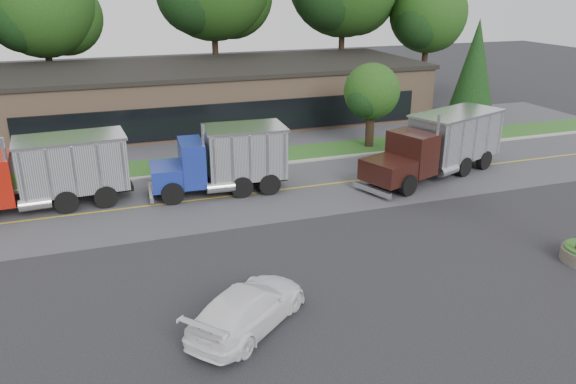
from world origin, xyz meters
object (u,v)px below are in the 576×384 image
Objects in this scene: dump_truck_red at (47,171)px; dump_truck_maroon at (441,143)px; dump_truck_blue at (227,158)px; rally_car at (248,307)px.

dump_truck_red is 0.89× the size of dump_truck_maroon.
dump_truck_blue is 11.98m from dump_truck_maroon.
rally_car is (-14.18, -10.98, -1.12)m from dump_truck_maroon.
dump_truck_red is 20.55m from dump_truck_maroon.
dump_truck_red is 14.37m from rally_car.
dump_truck_red and dump_truck_maroon have the same top height.
dump_truck_blue reaches higher than rally_car.
rally_car is at bearing 112.25° from dump_truck_red.
dump_truck_red is 8.57m from dump_truck_blue.
dump_truck_red is 1.24× the size of dump_truck_blue.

